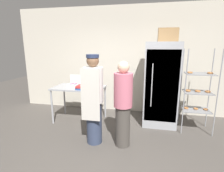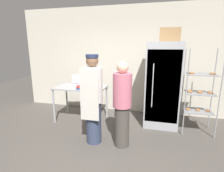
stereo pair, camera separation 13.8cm
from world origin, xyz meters
TOP-DOWN VIEW (x-y plane):
  - ground_plane at (0.00, 0.00)m, footprint 14.00×14.00m
  - back_wall at (0.00, 2.35)m, footprint 6.40×0.12m
  - refrigerator at (0.90, 1.59)m, footprint 0.76×0.77m
  - baking_rack at (1.67, 1.38)m, footprint 0.64×0.50m
  - prep_counter at (-1.05, 1.36)m, footprint 1.24×0.73m
  - donut_box at (-1.22, 1.43)m, footprint 0.28×0.23m
  - blender_pitcher at (-0.89, 1.44)m, footprint 0.14×0.14m
  - binder_stack at (-0.87, 1.15)m, footprint 0.29×0.27m
  - cardboard_storage_box at (0.99, 1.63)m, footprint 0.44×0.27m
  - person_baker at (-0.38, 0.42)m, footprint 0.36×0.38m
  - person_customer at (0.18, 0.43)m, footprint 0.34×0.34m

SIDE VIEW (x-z plane):
  - ground_plane at x=0.00m, z-range 0.00..0.00m
  - prep_counter at x=-1.05m, z-range 0.35..1.22m
  - person_customer at x=0.18m, z-range 0.02..1.62m
  - baking_rack at x=1.67m, z-range -0.01..1.79m
  - person_baker at x=-0.38m, z-range 0.04..1.74m
  - donut_box at x=-1.22m, z-range 0.78..1.05m
  - binder_stack at x=-0.87m, z-range 0.87..0.96m
  - refrigerator at x=0.90m, z-range 0.00..1.94m
  - blender_pitcher at x=-0.89m, z-range 0.85..1.16m
  - back_wall at x=0.00m, z-range 0.00..2.91m
  - cardboard_storage_box at x=0.99m, z-range 1.94..2.24m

